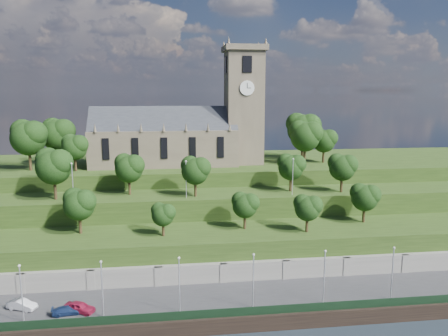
{
  "coord_description": "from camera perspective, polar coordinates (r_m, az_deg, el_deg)",
  "views": [
    {
      "loc": [
        -2.95,
        -52.16,
        31.45
      ],
      "look_at": [
        7.48,
        30.0,
        16.72
      ],
      "focal_mm": 35.0,
      "sensor_mm": 36.0,
      "label": 1
    }
  ],
  "objects": [
    {
      "name": "embankment_upper",
      "position": [
        85.1,
        -4.96,
        -7.35
      ],
      "size": [
        160.0,
        10.0,
        12.0
      ],
      "primitive_type": "cube",
      "color": "#243A13",
      "rests_on": "ground"
    },
    {
      "name": "retaining_wall",
      "position": [
        70.42,
        -4.33,
        -14.22
      ],
      "size": [
        160.0,
        2.1,
        5.0
      ],
      "color": "slate",
      "rests_on": "ground"
    },
    {
      "name": "embankment_lower",
      "position": [
        75.39,
        -4.58,
        -11.3
      ],
      "size": [
        160.0,
        12.0,
        8.0
      ],
      "primitive_type": "cube",
      "color": "#243A13",
      "rests_on": "ground"
    },
    {
      "name": "quay_wall",
      "position": [
        60.37,
        -3.68,
        -20.12
      ],
      "size": [
        160.0,
        0.5,
        2.2
      ],
      "primitive_type": "cube",
      "color": "black",
      "rests_on": "ground"
    },
    {
      "name": "church",
      "position": [
        98.62,
        -5.05,
        4.85
      ],
      "size": [
        38.6,
        12.35,
        27.6
      ],
      "color": "brown",
      "rests_on": "hilltop"
    },
    {
      "name": "lamp_posts_upper",
      "position": [
        79.7,
        -4.98,
        -1.06
      ],
      "size": [
        40.36,
        0.36,
        7.01
      ],
      "color": "#B2B2B7",
      "rests_on": "embankment_upper"
    },
    {
      "name": "promenade",
      "position": [
        65.71,
        -4.02,
        -17.55
      ],
      "size": [
        160.0,
        12.0,
        2.0
      ],
      "primitive_type": "cube",
      "color": "#2D2D30",
      "rests_on": "ground"
    },
    {
      "name": "car_right",
      "position": [
        64.63,
        -19.85,
        -17.1
      ],
      "size": [
        4.06,
        2.14,
        1.12
      ],
      "primitive_type": "imported",
      "rotation": [
        0.0,
        0.0,
        1.72
      ],
      "color": "#16264D",
      "rests_on": "promenade"
    },
    {
      "name": "hilltop",
      "position": [
        104.97,
        -5.44,
        -3.15
      ],
      "size": [
        160.0,
        32.0,
        15.0
      ],
      "primitive_type": "cube",
      "color": "#243A13",
      "rests_on": "ground"
    },
    {
      "name": "trees_lower",
      "position": [
        73.17,
        -3.44,
        -4.86
      ],
      "size": [
        68.65,
        8.72,
        7.66
      ],
      "color": "#2E2112",
      "rests_on": "embankment_lower"
    },
    {
      "name": "trees_upper",
      "position": [
        81.57,
        -5.72,
        0.23
      ],
      "size": [
        59.84,
        8.18,
        9.39
      ],
      "color": "#2E2112",
      "rests_on": "embankment_upper"
    },
    {
      "name": "car_left",
      "position": [
        64.58,
        -18.31,
        -16.87
      ],
      "size": [
        4.58,
        3.34,
        1.45
      ],
      "primitive_type": "imported",
      "rotation": [
        0.0,
        0.0,
        1.14
      ],
      "color": "maroon",
      "rests_on": "promenade"
    },
    {
      "name": "ground",
      "position": [
        60.97,
        -3.67,
        -20.99
      ],
      "size": [
        320.0,
        320.0,
        0.0
      ],
      "primitive_type": "plane",
      "color": "#1B232C",
      "rests_on": "ground"
    },
    {
      "name": "lamp_posts_promenade",
      "position": [
        60.06,
        -5.86,
        -14.44
      ],
      "size": [
        60.36,
        0.36,
        7.92
      ],
      "color": "#B2B2B7",
      "rests_on": "promenade"
    },
    {
      "name": "car_middle",
      "position": [
        68.14,
        -24.88,
        -15.88
      ],
      "size": [
        4.35,
        2.85,
        1.35
      ],
      "primitive_type": "imported",
      "rotation": [
        0.0,
        0.0,
        1.19
      ],
      "color": "#B3B3B8",
      "rests_on": "promenade"
    },
    {
      "name": "trees_hilltop",
      "position": [
        97.9,
        -5.17,
        4.45
      ],
      "size": [
        71.03,
        16.32,
        11.18
      ],
      "color": "#2E2112",
      "rests_on": "hilltop"
    },
    {
      "name": "fence",
      "position": [
        60.2,
        -3.74,
        -18.57
      ],
      "size": [
        160.0,
        0.1,
        1.2
      ],
      "primitive_type": "cube",
      "color": "black",
      "rests_on": "promenade"
    }
  ]
}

